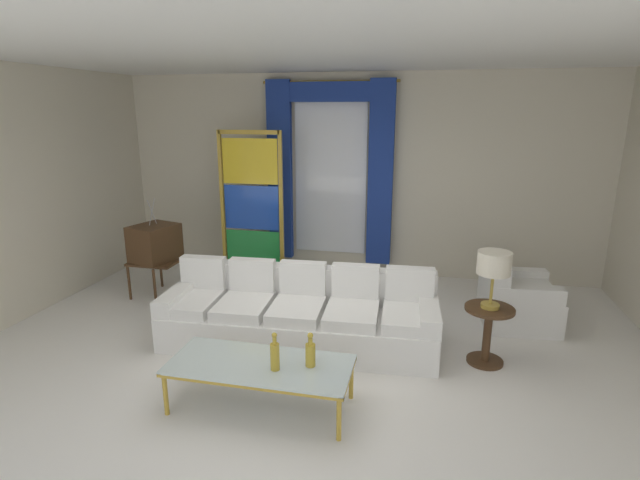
# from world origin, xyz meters

# --- Properties ---
(ground_plane) EXTENTS (16.00, 16.00, 0.00)m
(ground_plane) POSITION_xyz_m (0.00, 0.00, 0.00)
(ground_plane) COLOR white
(wall_rear) EXTENTS (8.00, 0.12, 3.00)m
(wall_rear) POSITION_xyz_m (0.00, 3.06, 1.50)
(wall_rear) COLOR beige
(wall_rear) RESTS_ON ground
(wall_left) EXTENTS (0.12, 7.00, 3.00)m
(wall_left) POSITION_xyz_m (-3.66, 0.60, 1.50)
(wall_left) COLOR beige
(wall_left) RESTS_ON ground
(ceiling_slab) EXTENTS (8.00, 7.60, 0.04)m
(ceiling_slab) POSITION_xyz_m (0.00, 0.80, 3.02)
(ceiling_slab) COLOR white
(curtained_window) EXTENTS (2.00, 0.17, 2.70)m
(curtained_window) POSITION_xyz_m (-0.36, 2.89, 1.74)
(curtained_window) COLOR white
(curtained_window) RESTS_ON ground
(couch_white_long) EXTENTS (2.96, 1.08, 0.86)m
(couch_white_long) POSITION_xyz_m (-0.17, 0.47, 0.31)
(couch_white_long) COLOR white
(couch_white_long) RESTS_ON ground
(coffee_table) EXTENTS (1.54, 0.66, 0.41)m
(coffee_table) POSITION_xyz_m (-0.18, -0.78, 0.38)
(coffee_table) COLOR silver
(coffee_table) RESTS_ON ground
(bottle_blue_decanter) EXTENTS (0.08, 0.08, 0.30)m
(bottle_blue_decanter) POSITION_xyz_m (0.24, -0.73, 0.53)
(bottle_blue_decanter) COLOR gold
(bottle_blue_decanter) RESTS_ON coffee_table
(bottle_crystal_tall) EXTENTS (0.08, 0.08, 0.33)m
(bottle_crystal_tall) POSITION_xyz_m (-0.03, -0.85, 0.54)
(bottle_crystal_tall) COLOR gold
(bottle_crystal_tall) RESTS_ON coffee_table
(vintage_tv) EXTENTS (0.65, 0.71, 1.35)m
(vintage_tv) POSITION_xyz_m (-2.42, 1.34, 0.73)
(vintage_tv) COLOR #472D19
(vintage_tv) RESTS_ON ground
(armchair_white) EXTENTS (0.88, 0.88, 0.80)m
(armchair_white) POSITION_xyz_m (2.17, 1.48, 0.29)
(armchair_white) COLOR white
(armchair_white) RESTS_ON ground
(stained_glass_divider) EXTENTS (0.95, 0.05, 2.20)m
(stained_glass_divider) POSITION_xyz_m (-1.38, 2.26, 1.06)
(stained_glass_divider) COLOR gold
(stained_glass_divider) RESTS_ON ground
(peacock_figurine) EXTENTS (0.44, 0.60, 0.50)m
(peacock_figurine) POSITION_xyz_m (-1.00, 1.85, 0.22)
(peacock_figurine) COLOR beige
(peacock_figurine) RESTS_ON ground
(round_side_table) EXTENTS (0.48, 0.48, 0.59)m
(round_side_table) POSITION_xyz_m (1.77, 0.43, 0.36)
(round_side_table) COLOR #472D19
(round_side_table) RESTS_ON ground
(table_lamp_brass) EXTENTS (0.32, 0.32, 0.57)m
(table_lamp_brass) POSITION_xyz_m (1.77, 0.43, 1.03)
(table_lamp_brass) COLOR #B29338
(table_lamp_brass) RESTS_ON round_side_table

